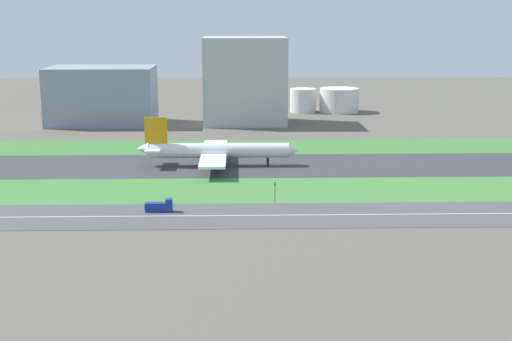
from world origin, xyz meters
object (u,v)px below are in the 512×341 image
(truck_0, at_px, (160,207))
(terminal_building, at_px, (102,96))
(fuel_tank_west, at_px, (303,100))
(fuel_tank_centre, at_px, (339,100))
(airliner, at_px, (215,151))
(hangar_building, at_px, (245,81))
(traffic_light, at_px, (275,191))

(truck_0, bearing_deg, terminal_building, 105.39)
(fuel_tank_west, height_order, fuel_tank_centre, fuel_tank_centre)
(airliner, distance_m, hangar_building, 116.12)
(truck_0, xyz_separation_m, fuel_tank_centre, (87.44, 227.00, 5.65))
(airliner, relative_size, traffic_light, 9.03)
(terminal_building, height_order, fuel_tank_centre, terminal_building)
(traffic_light, distance_m, fuel_tank_west, 220.92)
(truck_0, xyz_separation_m, terminal_building, (-50.08, 182.00, 13.98))
(airliner, height_order, traffic_light, airliner)
(airliner, xyz_separation_m, hangar_building, (13.54, 114.00, 17.42))
(hangar_building, bearing_deg, terminal_building, 180.00)
(airliner, bearing_deg, hangar_building, 83.22)
(hangar_building, relative_size, fuel_tank_centre, 1.96)
(fuel_tank_centre, bearing_deg, hangar_building, -142.55)
(airliner, distance_m, truck_0, 69.81)
(hangar_building, distance_m, fuel_tank_west, 60.12)
(traffic_light, height_order, fuel_tank_centre, fuel_tank_centre)
(fuel_tank_centre, bearing_deg, fuel_tank_west, 180.00)
(terminal_building, bearing_deg, traffic_light, -63.65)
(airliner, relative_size, fuel_tank_west, 4.04)
(airliner, height_order, hangar_building, hangar_building)
(hangar_building, distance_m, fuel_tank_centre, 75.79)
(airliner, bearing_deg, truck_0, -102.55)
(airliner, height_order, fuel_tank_west, airliner)
(traffic_light, height_order, terminal_building, terminal_building)
(traffic_light, bearing_deg, fuel_tank_west, 82.48)
(traffic_light, relative_size, fuel_tank_centre, 0.30)
(airliner, height_order, truck_0, airliner)
(airliner, xyz_separation_m, fuel_tank_centre, (72.30, 159.00, 1.09))
(traffic_light, distance_m, fuel_tank_centre, 224.96)
(traffic_light, distance_m, hangar_building, 175.24)
(hangar_building, bearing_deg, traffic_light, -87.55)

